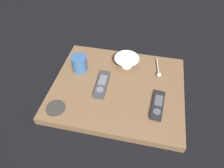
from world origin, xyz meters
The scene contains 8 objects.
ground_plane centered at (0.00, 0.00, 0.00)m, with size 6.00×6.00×0.00m, color black.
table centered at (0.00, 0.00, 0.02)m, with size 0.66×0.55×0.04m.
cereal_bowl centered at (-0.02, -0.16, 0.07)m, with size 0.14×0.14×0.06m.
coffee_mug centered at (0.23, -0.08, 0.08)m, with size 0.08×0.08×0.08m.
teaspoon centered at (-0.19, -0.13, 0.05)m, with size 0.03×0.15×0.02m.
tv_remote_near centered at (-0.20, 0.09, 0.05)m, with size 0.06×0.17×0.02m.
tv_remote_far centered at (0.08, 0.02, 0.05)m, with size 0.06×0.17×0.03m.
drink_coaster centered at (0.25, 0.20, 0.04)m, with size 0.09×0.09×0.01m.
Camera 1 is at (-0.12, 0.69, 0.81)m, focal length 32.76 mm.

